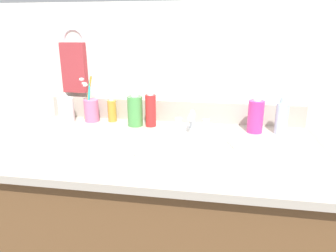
% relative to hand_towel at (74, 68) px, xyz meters
% --- Properties ---
extents(vanity_cabinet, '(1.06, 0.57, 0.78)m').
position_rel_hand_towel_xyz_m(vanity_cabinet, '(0.45, -0.32, -0.63)').
color(vanity_cabinet, brown).
rests_on(vanity_cabinet, ground_plane).
extents(countertop, '(1.10, 0.62, 0.02)m').
position_rel_hand_towel_xyz_m(countertop, '(0.45, -0.32, -0.23)').
color(countertop, '#B2A899').
rests_on(countertop, vanity_cabinet).
extents(backsplash, '(1.10, 0.02, 0.09)m').
position_rel_hand_towel_xyz_m(backsplash, '(0.45, -0.02, -0.18)').
color(backsplash, '#B2A899').
rests_on(backsplash, countertop).
extents(back_wall, '(2.20, 0.04, 1.30)m').
position_rel_hand_towel_xyz_m(back_wall, '(0.45, 0.04, -0.37)').
color(back_wall, white).
rests_on(back_wall, ground_plane).
extents(towel_ring, '(0.10, 0.01, 0.10)m').
position_rel_hand_towel_xyz_m(towel_ring, '(0.00, 0.02, 0.12)').
color(towel_ring, silver).
extents(hand_towel, '(0.11, 0.04, 0.22)m').
position_rel_hand_towel_xyz_m(hand_towel, '(0.00, 0.00, 0.00)').
color(hand_towel, '#A53338').
extents(sink_basin, '(0.36, 0.36, 0.11)m').
position_rel_hand_towel_xyz_m(sink_basin, '(0.55, -0.34, -0.25)').
color(sink_basin, white).
rests_on(sink_basin, countertop).
extents(faucet, '(0.16, 0.10, 0.08)m').
position_rel_hand_towel_xyz_m(faucet, '(0.55, -0.15, -0.19)').
color(faucet, silver).
rests_on(faucet, countertop).
extents(bottle_oil_amber, '(0.04, 0.04, 0.12)m').
position_rel_hand_towel_xyz_m(bottle_oil_amber, '(0.19, -0.07, -0.17)').
color(bottle_oil_amber, gold).
rests_on(bottle_oil_amber, countertop).
extents(bottle_soap_pink, '(0.06, 0.06, 0.15)m').
position_rel_hand_towel_xyz_m(bottle_soap_pink, '(0.79, -0.12, -0.15)').
color(bottle_soap_pink, '#D8338C').
rests_on(bottle_soap_pink, countertop).
extents(bottle_lotion_white, '(0.07, 0.07, 0.13)m').
position_rel_hand_towel_xyz_m(bottle_lotion_white, '(-0.00, -0.11, -0.16)').
color(bottle_lotion_white, white).
rests_on(bottle_lotion_white, countertop).
extents(bottle_gel_clear, '(0.05, 0.05, 0.14)m').
position_rel_hand_towel_xyz_m(bottle_gel_clear, '(0.89, -0.12, -0.16)').
color(bottle_gel_clear, silver).
rests_on(bottle_gel_clear, countertop).
extents(bottle_toner_green, '(0.06, 0.06, 0.14)m').
position_rel_hand_towel_xyz_m(bottle_toner_green, '(0.31, -0.12, -0.16)').
color(bottle_toner_green, '#4C9E4C').
rests_on(bottle_toner_green, countertop).
extents(bottle_spray_red, '(0.04, 0.04, 0.16)m').
position_rel_hand_towel_xyz_m(bottle_spray_red, '(0.37, -0.11, -0.15)').
color(bottle_spray_red, red).
rests_on(bottle_spray_red, countertop).
extents(cup_pink, '(0.07, 0.06, 0.20)m').
position_rel_hand_towel_xyz_m(cup_pink, '(0.10, -0.09, -0.17)').
color(cup_pink, '#D16693').
rests_on(cup_pink, countertop).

